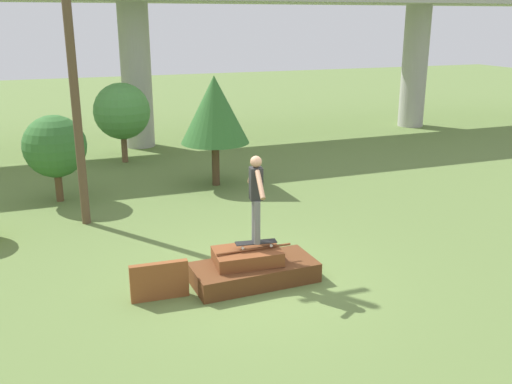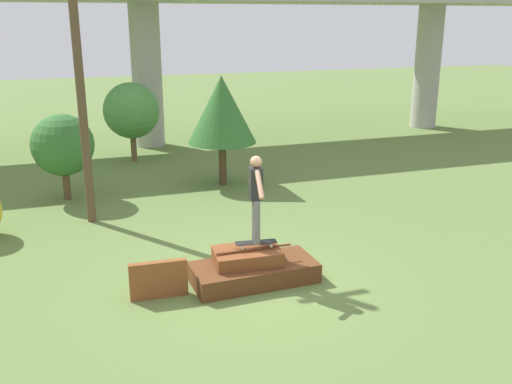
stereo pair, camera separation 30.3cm
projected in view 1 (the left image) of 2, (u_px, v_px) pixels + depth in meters
name	position (u px, v px, depth m)	size (l,w,h in m)	color
ground_plane	(254.00, 281.00, 10.51)	(80.00, 80.00, 0.00)	olive
scrap_pile	(253.00, 269.00, 10.44)	(2.30, 1.10, 0.66)	#5B3319
scrap_plank_loose	(159.00, 281.00, 9.76)	(1.00, 0.17, 0.67)	brown
skateboard	(256.00, 243.00, 10.37)	(0.77, 0.30, 0.09)	black
skater	(256.00, 193.00, 10.09)	(0.25, 1.14, 1.61)	slate
highway_overpass	(132.00, 5.00, 20.12)	(44.00, 4.50, 5.80)	#A8A59E
utility_pole	(70.00, 44.00, 12.29)	(1.30, 0.20, 7.99)	brown
tree_behind_left	(215.00, 110.00, 15.94)	(1.94, 1.94, 3.14)	#4C3823
tree_behind_right	(55.00, 147.00, 14.69)	(1.62, 1.62, 2.29)	brown
tree_mid_back	(122.00, 111.00, 18.72)	(1.85, 1.85, 2.64)	brown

